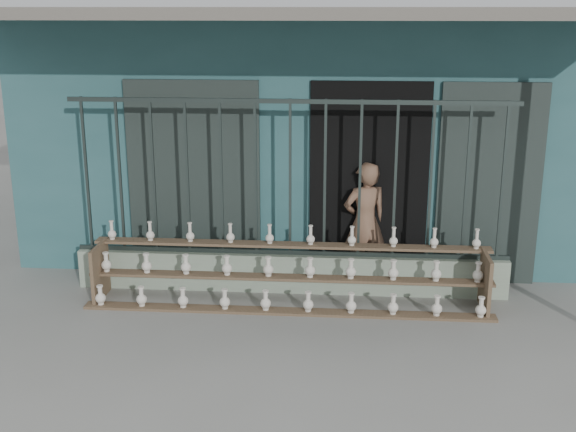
{
  "coord_description": "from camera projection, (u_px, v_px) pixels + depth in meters",
  "views": [
    {
      "loc": [
        0.6,
        -6.59,
        3.21
      ],
      "look_at": [
        0.0,
        1.0,
        1.0
      ],
      "focal_mm": 45.0,
      "sensor_mm": 36.0,
      "label": 1
    }
  ],
  "objects": [
    {
      "name": "workshop_building",
      "position": [
        305.0,
        117.0,
        10.84
      ],
      "size": [
        7.4,
        6.6,
        3.21
      ],
      "color": "#295458",
      "rests_on": "ground"
    },
    {
      "name": "parapet_wall",
      "position": [
        290.0,
        272.0,
        8.43
      ],
      "size": [
        5.0,
        0.2,
        0.45
      ],
      "primitive_type": "cube",
      "color": "gray",
      "rests_on": "ground"
    },
    {
      "name": "ground",
      "position": [
        280.0,
        339.0,
        7.25
      ],
      "size": [
        60.0,
        60.0,
        0.0
      ],
      "primitive_type": "plane",
      "color": "slate"
    },
    {
      "name": "shelf_rack",
      "position": [
        289.0,
        275.0,
        8.0
      ],
      "size": [
        4.5,
        0.68,
        0.85
      ],
      "color": "brown",
      "rests_on": "ground"
    },
    {
      "name": "elderly_woman",
      "position": [
        365.0,
        223.0,
        8.6
      ],
      "size": [
        0.63,
        0.52,
        1.47
      ],
      "primitive_type": "imported",
      "rotation": [
        0.0,
        0.0,
        3.49
      ],
      "color": "brown",
      "rests_on": "ground"
    },
    {
      "name": "security_fence",
      "position": [
        290.0,
        179.0,
        8.12
      ],
      "size": [
        5.0,
        0.04,
        1.8
      ],
      "color": "#283330",
      "rests_on": "parapet_wall"
    }
  ]
}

